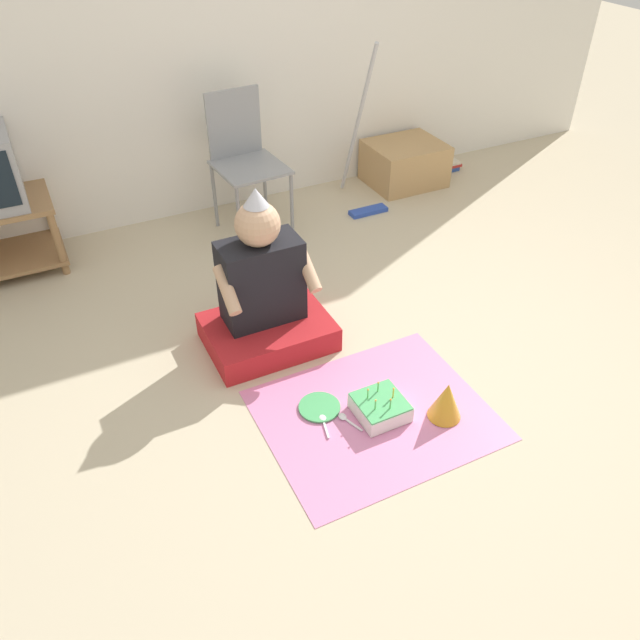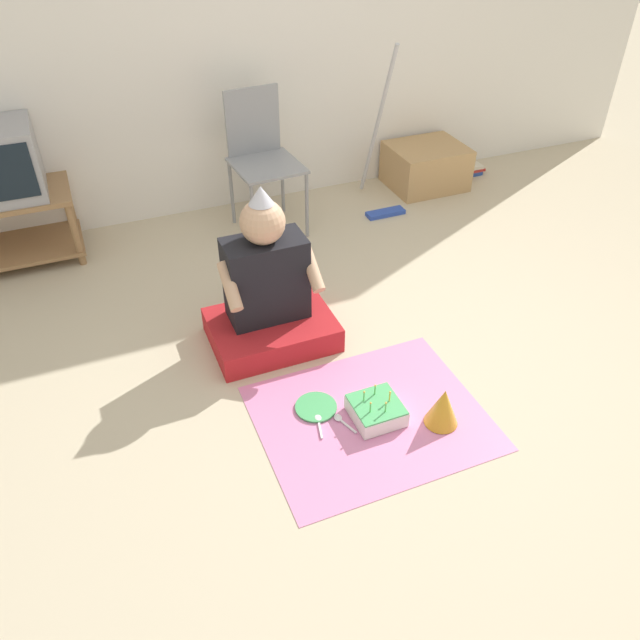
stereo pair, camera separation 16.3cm
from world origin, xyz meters
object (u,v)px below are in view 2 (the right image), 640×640
(birthday_cake, at_px, (376,410))
(party_hat_blue, at_px, (443,407))
(book_pile, at_px, (471,170))
(folding_chair, at_px, (261,152))
(cardboard_box_stack, at_px, (426,166))
(person_seated, at_px, (268,295))
(paper_plate, at_px, (316,407))
(dust_mop, at_px, (381,165))

(birthday_cake, height_order, party_hat_blue, party_hat_blue)
(book_pile, bearing_deg, folding_chair, -175.02)
(folding_chair, relative_size, cardboard_box_stack, 1.63)
(person_seated, distance_m, paper_plate, 0.64)
(folding_chair, bearing_deg, birthday_cake, -93.16)
(person_seated, bearing_deg, folding_chair, 73.11)
(dust_mop, height_order, book_pile, dust_mop)
(birthday_cake, bearing_deg, book_pile, 48.17)
(folding_chair, height_order, paper_plate, folding_chair)
(book_pile, bearing_deg, birthday_cake, -131.83)
(dust_mop, xyz_separation_m, party_hat_blue, (-0.68, -2.00, -0.23))
(dust_mop, height_order, paper_plate, dust_mop)
(dust_mop, relative_size, paper_plate, 5.86)
(folding_chair, relative_size, party_hat_blue, 4.60)
(birthday_cake, relative_size, party_hat_blue, 1.13)
(cardboard_box_stack, height_order, paper_plate, cardboard_box_stack)
(dust_mop, height_order, party_hat_blue, dust_mop)
(cardboard_box_stack, bearing_deg, person_seated, -141.97)
(dust_mop, bearing_deg, book_pile, 14.70)
(dust_mop, height_order, person_seated, dust_mop)
(person_seated, height_order, party_hat_blue, person_seated)
(book_pile, relative_size, paper_plate, 0.98)
(cardboard_box_stack, relative_size, party_hat_blue, 2.81)
(birthday_cake, xyz_separation_m, paper_plate, (-0.23, 0.16, -0.04))
(person_seated, relative_size, party_hat_blue, 4.45)
(folding_chair, xyz_separation_m, person_seated, (-0.37, -1.21, -0.24))
(party_hat_blue, xyz_separation_m, paper_plate, (-0.50, 0.30, -0.09))
(folding_chair, height_order, person_seated, folding_chair)
(folding_chair, height_order, party_hat_blue, folding_chair)
(folding_chair, height_order, dust_mop, dust_mop)
(person_seated, xyz_separation_m, party_hat_blue, (0.52, -0.88, -0.18))
(book_pile, distance_m, birthday_cake, 2.83)
(cardboard_box_stack, relative_size, book_pile, 2.86)
(folding_chair, bearing_deg, cardboard_box_stack, 4.95)
(folding_chair, bearing_deg, dust_mop, -6.37)
(party_hat_blue, bearing_deg, dust_mop, 71.23)
(dust_mop, relative_size, person_seated, 1.33)
(folding_chair, height_order, birthday_cake, folding_chair)
(dust_mop, relative_size, birthday_cake, 5.20)
(cardboard_box_stack, bearing_deg, party_hat_blue, -118.01)
(cardboard_box_stack, xyz_separation_m, dust_mop, (-0.50, -0.21, 0.18))
(folding_chair, relative_size, dust_mop, 0.78)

